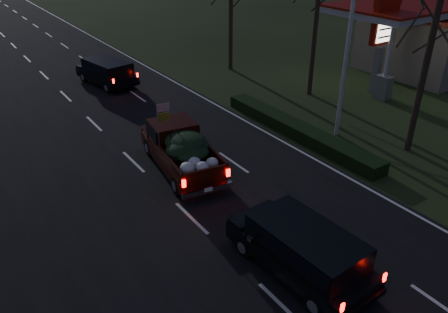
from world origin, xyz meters
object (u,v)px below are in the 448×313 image
pickup_truck (181,147)px  rear_suv (303,247)px  gas_price_pylon (383,30)px  light_pole (351,21)px  lead_suv (107,70)px

pickup_truck → rear_suv: size_ratio=1.16×
gas_price_pylon → light_pole: bearing=-155.3°
lead_suv → rear_suv: (-1.66, -19.79, 0.00)m
light_pole → lead_suv: light_pole is taller
pickup_truck → rear_suv: 7.58m
gas_price_pylon → lead_suv: gas_price_pylon is taller
light_pole → pickup_truck: bearing=170.2°
lead_suv → rear_suv: size_ratio=1.03×
lead_suv → rear_suv: 19.86m
light_pole → gas_price_pylon: (6.50, 2.99, -1.71)m
light_pole → gas_price_pylon: light_pole is taller
pickup_truck → gas_price_pylon: bearing=14.9°
gas_price_pylon → lead_suv: bearing=140.9°
light_pole → rear_suv: light_pole is taller
light_pole → gas_price_pylon: size_ratio=1.64×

